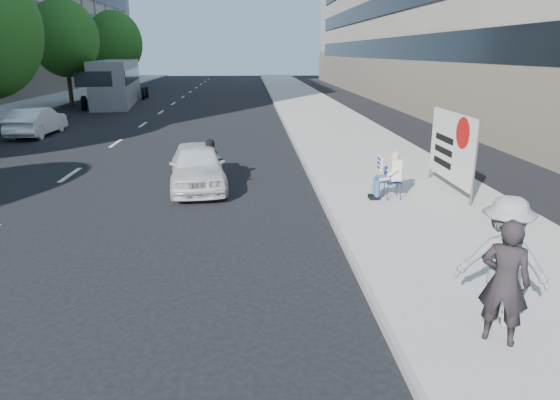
{
  "coord_description": "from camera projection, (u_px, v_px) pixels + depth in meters",
  "views": [
    {
      "loc": [
        -0.48,
        -8.57,
        3.95
      ],
      "look_at": [
        0.14,
        1.76,
        0.86
      ],
      "focal_mm": 32.0,
      "sensor_mm": 36.0,
      "label": 1
    }
  ],
  "objects": [
    {
      "name": "white_sedan_mid",
      "position": [
        36.0,
        122.0,
        24.25
      ],
      "size": [
        1.52,
        4.19,
        1.37
      ],
      "primitive_type": "imported",
      "rotation": [
        0.0,
        0.0,
        3.12
      ],
      "color": "white",
      "rests_on": "ground"
    },
    {
      "name": "pedestrian_woman",
      "position": [
        505.0,
        282.0,
        6.59
      ],
      "size": [
        0.76,
        0.7,
        1.75
      ],
      "primitive_type": "imported",
      "rotation": [
        0.0,
        0.0,
        2.56
      ],
      "color": "black",
      "rests_on": "near_sidewalk"
    },
    {
      "name": "jogger",
      "position": [
        503.0,
        262.0,
        7.02
      ],
      "size": [
        1.42,
        1.15,
        1.92
      ],
      "primitive_type": "imported",
      "rotation": [
        0.0,
        0.0,
        2.73
      ],
      "color": "gray",
      "rests_on": "near_sidewalk"
    },
    {
      "name": "ground",
      "position": [
        278.0,
        271.0,
        9.35
      ],
      "size": [
        160.0,
        160.0,
        0.0
      ],
      "primitive_type": "plane",
      "color": "black",
      "rests_on": "ground"
    },
    {
      "name": "bus",
      "position": [
        117.0,
        83.0,
        38.94
      ],
      "size": [
        4.08,
        12.31,
        3.3
      ],
      "rotation": [
        0.0,
        0.0,
        0.13
      ],
      "color": "slate",
      "rests_on": "ground"
    },
    {
      "name": "protest_banner",
      "position": [
        452.0,
        147.0,
        13.87
      ],
      "size": [
        0.08,
        3.06,
        2.2
      ],
      "color": "#4C4C4C",
      "rests_on": "near_sidewalk"
    },
    {
      "name": "motorcycle",
      "position": [
        212.0,
        165.0,
        15.19
      ],
      "size": [
        0.73,
        2.05,
        1.42
      ],
      "rotation": [
        0.0,
        0.0,
        -0.07
      ],
      "color": "black",
      "rests_on": "ground"
    },
    {
      "name": "white_sedan_near",
      "position": [
        197.0,
        166.0,
        14.87
      ],
      "size": [
        2.06,
        4.14,
        1.35
      ],
      "primitive_type": "imported",
      "rotation": [
        0.0,
        0.0,
        0.12
      ],
      "color": "silver",
      "rests_on": "ground"
    },
    {
      "name": "tree_far_e",
      "position": [
        114.0,
        43.0,
        49.28
      ],
      "size": [
        5.4,
        5.4,
        7.89
      ],
      "color": "#382616",
      "rests_on": "ground"
    },
    {
      "name": "tree_far_d",
      "position": [
        64.0,
        38.0,
        35.86
      ],
      "size": [
        4.8,
        4.8,
        7.65
      ],
      "color": "#382616",
      "rests_on": "ground"
    },
    {
      "name": "seated_protester",
      "position": [
        389.0,
        172.0,
        13.25
      ],
      "size": [
        0.83,
        1.12,
        1.31
      ],
      "color": "navy",
      "rests_on": "near_sidewalk"
    },
    {
      "name": "near_sidewalk",
      "position": [
        328.0,
        122.0,
        28.7
      ],
      "size": [
        5.0,
        120.0,
        0.15
      ],
      "primitive_type": "cube",
      "color": "gray",
      "rests_on": "ground"
    }
  ]
}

